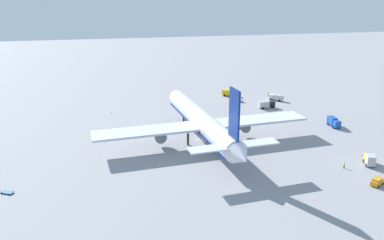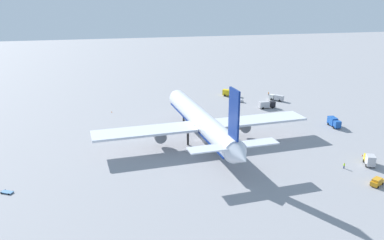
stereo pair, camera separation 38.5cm
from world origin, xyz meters
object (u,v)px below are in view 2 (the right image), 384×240
(ground_worker_1, at_px, (344,166))
(traffic_cone_1, at_px, (362,155))
(ground_worker_0, at_px, (289,116))
(service_truck_4, at_px, (267,104))
(ground_worker_2, at_px, (269,94))
(service_truck_2, at_px, (334,122))
(airliner, at_px, (202,121))
(baggage_cart_1, at_px, (240,100))
(service_truck_0, at_px, (277,97))
(service_truck_3, at_px, (230,93))
(service_truck_1, at_px, (370,160))
(baggage_cart_0, at_px, (7,192))
(traffic_cone_0, at_px, (112,112))
(service_van, at_px, (377,182))

(ground_worker_1, distance_m, traffic_cone_1, 12.21)
(ground_worker_0, distance_m, ground_worker_1, 45.78)
(service_truck_4, distance_m, ground_worker_2, 21.96)
(service_truck_2, xyz_separation_m, service_truck_4, (27.24, 14.39, -0.08))
(airliner, height_order, service_truck_2, airliner)
(service_truck_2, height_order, baggage_cart_1, service_truck_2)
(ground_worker_1, relative_size, ground_worker_2, 1.00)
(service_truck_0, xyz_separation_m, service_truck_4, (-10.31, 9.25, 0.20))
(service_truck_3, bearing_deg, service_truck_2, -155.07)
(service_truck_1, height_order, service_truck_3, service_truck_1)
(ground_worker_0, bearing_deg, baggage_cart_1, 22.28)
(airliner, bearing_deg, baggage_cart_0, 112.80)
(ground_worker_0, relative_size, traffic_cone_0, 3.15)
(service_truck_1, bearing_deg, baggage_cart_0, 86.80)
(service_truck_2, bearing_deg, service_van, 161.46)
(service_truck_4, height_order, ground_worker_1, service_truck_4)
(service_truck_3, relative_size, baggage_cart_1, 2.46)
(airliner, height_order, ground_worker_1, airliner)
(airliner, distance_m, service_truck_0, 61.45)
(baggage_cart_0, relative_size, ground_worker_1, 2.11)
(baggage_cart_1, bearing_deg, service_van, -174.98)
(service_truck_0, bearing_deg, ground_worker_1, 170.53)
(service_truck_0, height_order, service_truck_2, service_truck_2)
(baggage_cart_1, xyz_separation_m, ground_worker_2, (8.10, -16.82, 0.08))
(traffic_cone_0, bearing_deg, service_truck_4, -97.34)
(service_truck_2, xyz_separation_m, baggage_cart_0, (-26.87, 104.66, -1.45))
(service_truck_0, xyz_separation_m, service_truck_1, (-69.79, 3.54, 0.25))
(airliner, bearing_deg, service_truck_2, -85.50)
(airliner, bearing_deg, service_truck_0, -47.31)
(service_truck_0, xyz_separation_m, baggage_cart_1, (1.39, 16.62, -0.70))
(airliner, height_order, service_truck_1, airliner)
(service_truck_0, distance_m, baggage_cart_0, 118.56)
(airliner, relative_size, service_truck_2, 10.68)
(service_truck_2, xyz_separation_m, service_van, (-43.32, 14.53, -0.69))
(service_truck_2, height_order, baggage_cart_0, service_truck_2)
(ground_worker_0, distance_m, traffic_cone_0, 70.32)
(baggage_cart_0, bearing_deg, ground_worker_1, -93.71)
(service_truck_1, height_order, baggage_cart_0, service_truck_1)
(service_truck_3, xyz_separation_m, ground_worker_0, (-36.99, -12.10, -0.71))
(baggage_cart_0, height_order, traffic_cone_1, traffic_cone_1)
(service_truck_3, relative_size, baggage_cart_0, 2.05)
(service_truck_2, distance_m, baggage_cart_0, 108.06)
(service_truck_0, bearing_deg, baggage_cart_1, 85.21)
(service_truck_0, distance_m, ground_worker_0, 25.41)
(ground_worker_1, relative_size, traffic_cone_1, 2.99)
(service_truck_2, bearing_deg, baggage_cart_0, 104.40)
(airliner, distance_m, service_truck_2, 50.55)
(baggage_cart_0, bearing_deg, ground_worker_0, -67.01)
(service_truck_2, bearing_deg, service_truck_0, 7.79)
(service_van, distance_m, traffic_cone_0, 100.91)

